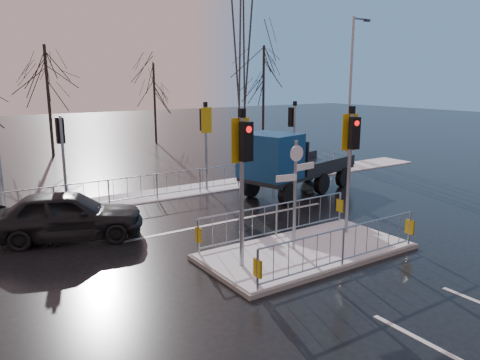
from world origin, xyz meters
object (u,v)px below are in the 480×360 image
flatbed_truck (283,163)px  street_lamp_right (351,87)px  car_far_lane (67,215)px  traffic_island (306,240)px

flatbed_truck → street_lamp_right: size_ratio=0.78×
car_far_lane → flatbed_truck: bearing=-66.0°
flatbed_truck → street_lamp_right: (7.05, 3.03, 2.94)m
flatbed_truck → street_lamp_right: 8.22m
traffic_island → flatbed_truck: (3.53, 5.46, 1.06)m
traffic_island → flatbed_truck: 6.59m
traffic_island → street_lamp_right: street_lamp_right is taller
car_far_lane → flatbed_truck: flatbed_truck is taller
street_lamp_right → car_far_lane: bearing=-167.5°
car_far_lane → street_lamp_right: bearing=-56.6°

